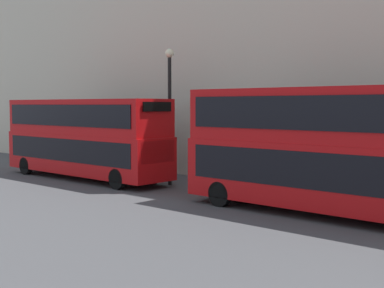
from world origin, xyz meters
TOP-DOWN VIEW (x-y plane):
  - bus_leading at (1.60, 6.58)m, footprint 2.59×11.10m
  - bus_second_in_queue at (1.60, 20.91)m, footprint 2.59×11.39m
  - street_lamp at (3.21, 16.04)m, footprint 0.44×0.44m

SIDE VIEW (x-z plane):
  - bus_second_in_queue at x=1.60m, z-range 0.22..4.52m
  - bus_leading at x=1.60m, z-range 0.23..4.86m
  - street_lamp at x=3.21m, z-range 0.77..7.55m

